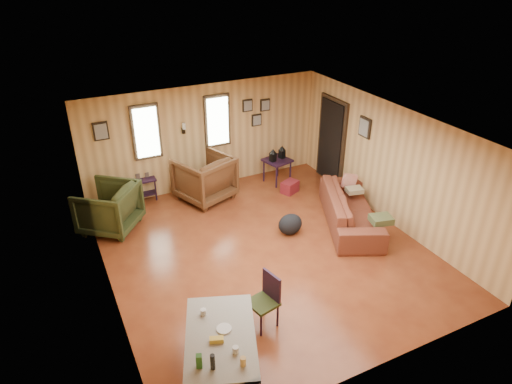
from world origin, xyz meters
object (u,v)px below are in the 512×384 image
(recliner_green, at_px, (108,206))
(side_table, at_px, (277,158))
(sofa, at_px, (351,204))
(dining_table, at_px, (220,340))
(recliner_brown, at_px, (204,176))
(end_table, at_px, (144,184))

(recliner_green, relative_size, side_table, 1.16)
(sofa, xyz_separation_m, dining_table, (-3.77, -2.36, 0.21))
(recliner_brown, relative_size, recliner_green, 1.07)
(recliner_brown, distance_m, recliner_green, 2.15)
(side_table, bearing_deg, recliner_green, -174.75)
(recliner_green, distance_m, end_table, 1.31)
(recliner_brown, bearing_deg, sofa, 113.57)
(recliner_green, bearing_deg, sofa, 104.77)
(sofa, xyz_separation_m, end_table, (-3.46, 2.87, -0.10))
(side_table, relative_size, dining_table, 0.54)
(recliner_brown, relative_size, side_table, 1.24)
(recliner_brown, distance_m, dining_table, 4.91)
(side_table, bearing_deg, sofa, -79.57)
(recliner_green, relative_size, dining_table, 0.63)
(recliner_brown, height_order, recliner_green, recliner_brown)
(recliner_brown, xyz_separation_m, side_table, (1.83, 0.01, 0.05))
(end_table, xyz_separation_m, dining_table, (-0.31, -5.23, 0.31))
(sofa, bearing_deg, recliner_brown, 69.30)
(recliner_brown, xyz_separation_m, recliner_green, (-2.12, -0.36, -0.03))
(recliner_green, distance_m, side_table, 3.97)
(sofa, distance_m, recliner_brown, 3.22)
(recliner_green, height_order, side_table, recliner_green)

